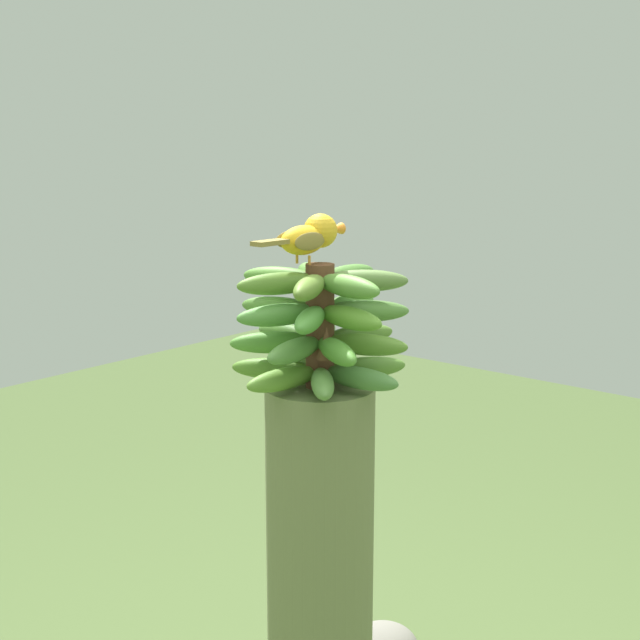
{
  "coord_description": "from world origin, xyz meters",
  "views": [
    {
      "loc": [
        1.18,
        0.99,
        1.53
      ],
      "look_at": [
        0.0,
        0.0,
        1.22
      ],
      "focal_mm": 49.99,
      "sensor_mm": 36.0,
      "label": 1
    }
  ],
  "objects": [
    {
      "name": "banana_bunch",
      "position": [
        0.0,
        0.0,
        1.21
      ],
      "size": [
        0.33,
        0.33,
        0.22
      ],
      "color": "brown",
      "rests_on": "banana_tree"
    },
    {
      "name": "perched_bird",
      "position": [
        0.0,
        -0.02,
        1.37
      ],
      "size": [
        0.22,
        0.06,
        0.09
      ],
      "color": "#C68933",
      "rests_on": "banana_bunch"
    }
  ]
}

